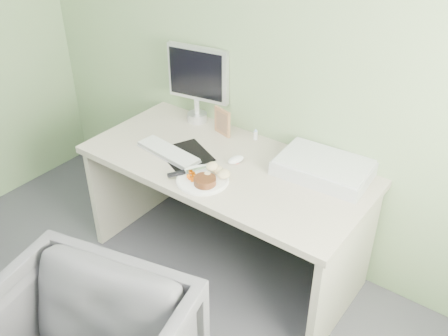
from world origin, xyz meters
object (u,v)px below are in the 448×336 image
Objects in this scene: plate at (203,180)px; scanner at (324,168)px; desk at (225,190)px; monitor at (198,80)px.

scanner is (0.47, 0.43, 0.03)m from plate.
desk is 0.29m from plate.
plate is at bearing -141.37° from scanner.
monitor reaches higher than desk.
scanner is (0.48, 0.22, 0.22)m from desk.
plate is 0.74m from monitor.
desk is at bearing -45.50° from monitor.
scanner reaches higher than desk.
plate reaches higher than desk.
desk is 3.32× the size of scanner.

